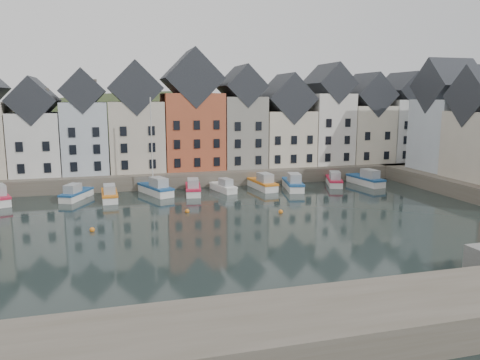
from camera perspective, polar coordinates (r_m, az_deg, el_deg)
name	(u,v)px	position (r m, az deg, el deg)	size (l,w,h in m)	color
ground	(241,229)	(45.97, 0.09, -5.99)	(260.00, 260.00, 0.00)	black
far_quay	(190,172)	(74.46, -6.06, 0.94)	(90.00, 16.00, 2.00)	#544E41
near_wall	(161,349)	(23.74, -9.66, -19.62)	(50.00, 6.00, 2.00)	#544E41
hillside	(173,240)	(103.92, -8.21, -7.23)	(153.60, 70.40, 64.00)	#252F17
far_terrace	(212,123)	(72.26, -3.39, 6.99)	(72.37, 8.16, 17.78)	beige
mooring_buoys	(191,217)	(50.14, -5.97, -4.51)	(20.50, 5.50, 0.50)	orange
boat_b	(76,194)	(62.51, -19.38, -1.63)	(4.11, 6.12, 2.26)	silver
boat_c	(110,195)	(60.67, -15.62, -1.76)	(2.08, 6.09, 2.31)	silver
boat_d	(156,188)	(62.88, -10.19, -0.99)	(4.42, 7.08, 12.97)	silver
boat_e	(193,189)	(62.55, -5.75, -1.06)	(2.78, 6.42, 2.38)	silver
boat_f	(224,187)	(63.95, -2.00, -0.86)	(2.92, 5.60, 2.06)	silver
boat_g	(263,184)	(65.65, 2.79, -0.45)	(2.73, 6.88, 2.58)	silver
boat_h	(293,184)	(65.72, 6.49, -0.48)	(3.43, 7.07, 2.60)	silver
boat_i	(334,181)	(69.70, 11.41, -0.08)	(3.89, 6.41, 2.35)	silver
boat_j	(366,180)	(71.11, 15.15, 0.04)	(2.94, 7.04, 2.62)	silver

